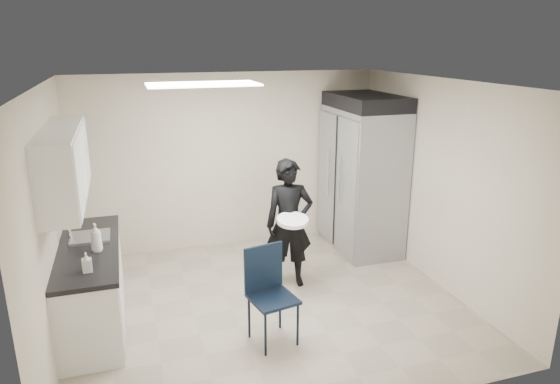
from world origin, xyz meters
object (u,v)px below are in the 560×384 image
object	(u,v)px
commercial_fridge	(362,180)
folding_chair	(273,299)
lower_counter	(92,287)
man_tuxedo	(289,224)

from	to	relation	value
commercial_fridge	folding_chair	world-z (taller)	commercial_fridge
lower_counter	folding_chair	size ratio (longest dim) A/B	1.93
folding_chair	commercial_fridge	bearing A→B (deg)	33.95
folding_chair	man_tuxedo	xyz separation A→B (m)	(0.57, 1.19, 0.33)
folding_chair	man_tuxedo	bearing A→B (deg)	52.75
commercial_fridge	man_tuxedo	size ratio (longest dim) A/B	1.27
man_tuxedo	folding_chair	bearing A→B (deg)	-107.06
lower_counter	folding_chair	xyz separation A→B (m)	(1.79, -0.96, 0.06)
commercial_fridge	folding_chair	bearing A→B (deg)	-134.42
commercial_fridge	man_tuxedo	xyz separation A→B (m)	(-1.42, -0.85, -0.23)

